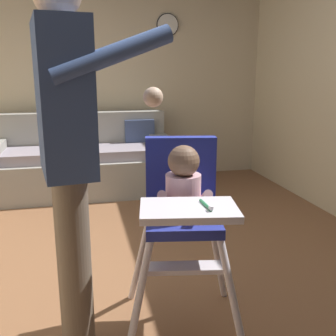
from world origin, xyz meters
TOP-DOWN VIEW (x-y plane):
  - ground at (0.00, 0.00)m, footprint 5.65×6.77m
  - wall_far at (0.00, 2.62)m, footprint 4.85×0.06m
  - couch at (-0.24, 2.10)m, footprint 1.98×0.86m
  - high_chair at (0.21, -0.50)m, footprint 0.70×0.80m
  - adult_standing at (-0.31, -0.58)m, footprint 0.56×0.50m
  - wall_clock at (0.84, 2.57)m, footprint 0.27×0.04m

SIDE VIEW (x-z plane):
  - ground at x=0.00m, z-range -0.10..0.00m
  - couch at x=-0.24m, z-range -0.10..0.76m
  - high_chair at x=0.21m, z-range 0.20..1.19m
  - adult_standing at x=-0.31m, z-range 0.11..1.81m
  - wall_far at x=0.00m, z-range 0.00..2.80m
  - wall_clock at x=0.84m, z-range 1.72..1.99m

